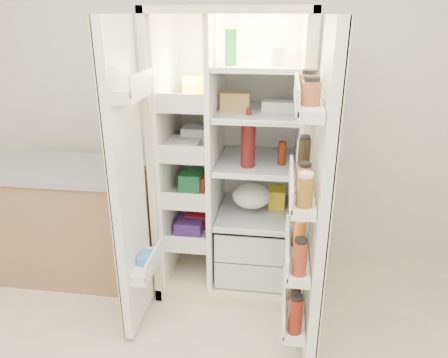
# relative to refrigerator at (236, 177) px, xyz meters

# --- Properties ---
(wall_back) EXTENTS (4.00, 0.02, 2.70)m
(wall_back) POSITION_rel_refrigerator_xyz_m (-0.12, 0.35, 0.61)
(wall_back) COLOR silver
(wall_back) RESTS_ON floor
(refrigerator) EXTENTS (0.92, 0.70, 1.80)m
(refrigerator) POSITION_rel_refrigerator_xyz_m (0.00, 0.00, 0.00)
(refrigerator) COLOR beige
(refrigerator) RESTS_ON floor
(freezer_door) EXTENTS (0.15, 0.40, 1.72)m
(freezer_door) POSITION_rel_refrigerator_xyz_m (-0.52, -0.60, 0.15)
(freezer_door) COLOR white
(freezer_door) RESTS_ON floor
(fridge_door) EXTENTS (0.17, 0.58, 1.72)m
(fridge_door) POSITION_rel_refrigerator_xyz_m (0.46, -0.70, 0.13)
(fridge_door) COLOR white
(fridge_door) RESTS_ON floor
(kitchen_counter) EXTENTS (1.11, 0.59, 0.81)m
(kitchen_counter) POSITION_rel_refrigerator_xyz_m (-1.17, -0.13, -0.34)
(kitchen_counter) COLOR olive
(kitchen_counter) RESTS_ON floor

